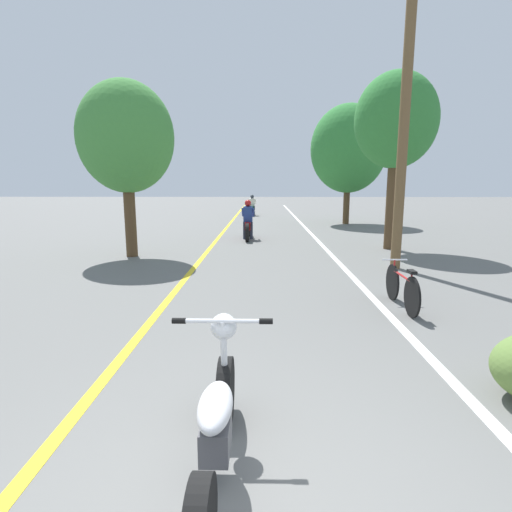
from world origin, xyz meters
name	(u,v)px	position (x,y,z in m)	size (l,w,h in m)	color
lane_stripe_center	(216,241)	(-1.70, 12.57, 0.00)	(0.14, 48.00, 0.01)	yellow
lane_stripe_edge	(318,241)	(2.06, 12.57, 0.00)	(0.14, 48.00, 0.01)	white
utility_pole	(405,110)	(3.32, 7.84, 3.78)	(1.10, 0.24, 7.37)	brown
roadside_tree_right_near	(396,122)	(4.09, 10.86, 3.94)	(2.52, 2.27, 5.44)	#513A23
roadside_tree_right_far	(349,149)	(4.36, 18.94, 3.79)	(3.83, 3.45, 6.01)	#513A23
roadside_tree_left	(126,138)	(-3.77, 9.40, 3.32)	(2.66, 2.39, 4.87)	#513A23
motorcycle_foreground	(217,422)	(-0.31, 0.63, 0.41)	(0.82, 2.05, 1.03)	black
motorcycle_rider_lead	(248,224)	(-0.54, 13.09, 0.56)	(0.50, 2.17, 1.48)	black
motorcycle_rider_far	(252,208)	(-0.67, 24.23, 0.52)	(0.50, 2.08, 1.35)	black
bicycle_parked	(402,288)	(2.37, 4.62, 0.35)	(0.44, 1.62, 0.76)	black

